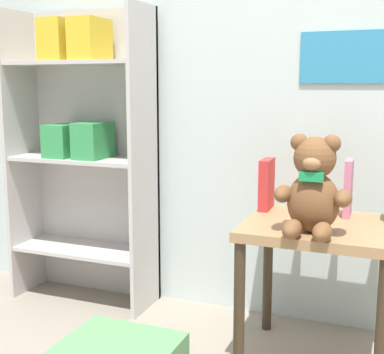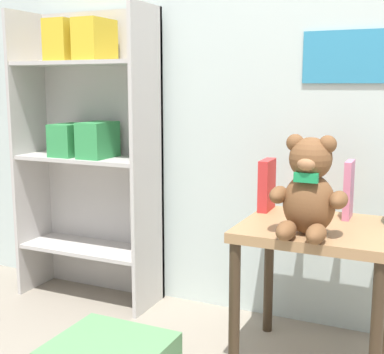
{
  "view_description": "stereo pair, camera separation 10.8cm",
  "coord_description": "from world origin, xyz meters",
  "px_view_note": "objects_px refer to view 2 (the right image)",
  "views": [
    {
      "loc": [
        0.46,
        -0.85,
        1.04
      ],
      "look_at": [
        -0.34,
        1.12,
        0.67
      ],
      "focal_mm": 50.0,
      "sensor_mm": 36.0,
      "label": 1
    },
    {
      "loc": [
        0.56,
        -0.81,
        1.04
      ],
      "look_at": [
        -0.34,
        1.12,
        0.67
      ],
      "focal_mm": 50.0,
      "sensor_mm": 36.0,
      "label": 2
    }
  ],
  "objects_px": {
    "book_standing_orange": "(306,186)",
    "bookshelf_side": "(90,137)",
    "book_standing_red": "(267,185)",
    "teddy_bear": "(309,190)",
    "book_standing_pink": "(349,190)",
    "display_table": "(317,249)"
  },
  "relations": [
    {
      "from": "display_table",
      "to": "book_standing_orange",
      "type": "bearing_deg",
      "value": 120.7
    },
    {
      "from": "bookshelf_side",
      "to": "display_table",
      "type": "relative_size",
      "value": 2.55
    },
    {
      "from": "bookshelf_side",
      "to": "book_standing_pink",
      "type": "bearing_deg",
      "value": -4.12
    },
    {
      "from": "teddy_bear",
      "to": "book_standing_pink",
      "type": "relative_size",
      "value": 1.54
    },
    {
      "from": "display_table",
      "to": "teddy_bear",
      "type": "height_order",
      "value": "teddy_bear"
    },
    {
      "from": "book_standing_red",
      "to": "book_standing_orange",
      "type": "bearing_deg",
      "value": -7.23
    },
    {
      "from": "bookshelf_side",
      "to": "book_standing_red",
      "type": "distance_m",
      "value": 0.93
    },
    {
      "from": "display_table",
      "to": "book_standing_orange",
      "type": "distance_m",
      "value": 0.26
    },
    {
      "from": "book_standing_red",
      "to": "book_standing_pink",
      "type": "height_order",
      "value": "book_standing_pink"
    },
    {
      "from": "bookshelf_side",
      "to": "book_standing_pink",
      "type": "distance_m",
      "value": 1.24
    },
    {
      "from": "book_standing_orange",
      "to": "book_standing_pink",
      "type": "height_order",
      "value": "book_standing_orange"
    },
    {
      "from": "book_standing_orange",
      "to": "book_standing_red",
      "type": "bearing_deg",
      "value": 172.53
    },
    {
      "from": "book_standing_orange",
      "to": "bookshelf_side",
      "type": "bearing_deg",
      "value": 172.59
    },
    {
      "from": "teddy_bear",
      "to": "book_standing_red",
      "type": "distance_m",
      "value": 0.37
    },
    {
      "from": "teddy_bear",
      "to": "book_standing_orange",
      "type": "bearing_deg",
      "value": 104.74
    },
    {
      "from": "display_table",
      "to": "book_standing_pink",
      "type": "distance_m",
      "value": 0.26
    },
    {
      "from": "bookshelf_side",
      "to": "book_standing_red",
      "type": "relative_size",
      "value": 6.79
    },
    {
      "from": "book_standing_pink",
      "to": "teddy_bear",
      "type": "bearing_deg",
      "value": -107.77
    },
    {
      "from": "teddy_bear",
      "to": "book_standing_orange",
      "type": "relative_size",
      "value": 1.48
    },
    {
      "from": "display_table",
      "to": "book_standing_orange",
      "type": "height_order",
      "value": "book_standing_orange"
    },
    {
      "from": "bookshelf_side",
      "to": "book_standing_orange",
      "type": "xyz_separation_m",
      "value": [
        1.07,
        -0.1,
        -0.14
      ]
    },
    {
      "from": "display_table",
      "to": "book_standing_red",
      "type": "bearing_deg",
      "value": 147.92
    }
  ]
}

